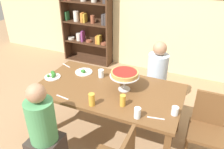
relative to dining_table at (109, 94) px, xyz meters
The scene contains 18 objects.
ground_plane 0.66m from the dining_table, ahead, with size 12.00×12.00×0.00m, color #9E7A56.
rear_partition 2.32m from the dining_table, 90.00° to the left, with size 8.00×0.12×2.80m, color beige.
dining_table is the anchor object (origin of this frame).
bookshelf 2.51m from the dining_table, 125.11° to the left, with size 1.10×0.30×2.21m.
diner_far_right 0.93m from the dining_table, 61.89° to the left, with size 0.34×0.34×1.15m.
diner_near_left 0.92m from the dining_table, 117.08° to the right, with size 0.34×0.34×1.15m.
chair_head_east 1.22m from the dining_table, ahead, with size 0.40×0.40×0.87m.
deep_dish_pizza_stand 0.35m from the dining_table, 16.23° to the left, with size 0.36×0.36×0.26m.
salad_plate_near_diner 0.83m from the dining_table, behind, with size 0.22×0.22×0.07m.
salad_plate_far_diner 0.56m from the dining_table, 154.59° to the left, with size 0.24×0.24×0.07m.
beer_glass_amber_tall 0.42m from the dining_table, 42.37° to the right, with size 0.07×0.07×0.14m, color gold.
beer_glass_amber_short 0.42m from the dining_table, 94.61° to the right, with size 0.07×0.07×0.15m, color gold.
water_glass_clear_near 0.66m from the dining_table, 38.28° to the right, with size 0.07×0.07×0.12m, color white.
water_glass_clear_far 0.88m from the dining_table, 12.66° to the right, with size 0.08×0.08×0.09m, color white.
water_glass_clear_spare 0.34m from the dining_table, 133.96° to the left, with size 0.08×0.08×0.11m, color white.
cutlery_fork_near 0.92m from the dining_table, 159.02° to the left, with size 0.18×0.02×0.01m, color silver.
cutlery_knife_near 0.59m from the dining_table, 136.63° to the right, with size 0.18×0.02×0.01m, color silver.
cutlery_fork_far 0.77m from the dining_table, 25.90° to the right, with size 0.18×0.02×0.01m, color silver.
Camera 1 is at (1.00, -2.20, 2.28)m, focal length 36.38 mm.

